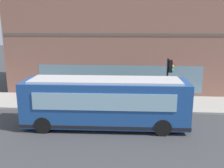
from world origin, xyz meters
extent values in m
plane|color=#38383A|center=(0.00, 0.00, 0.00)|extent=(120.00, 120.00, 0.00)
cube|color=#9E9991|center=(4.68, 0.00, 0.07)|extent=(4.16, 40.00, 0.15)
cube|color=#8C5B4C|center=(10.80, 0.00, 4.92)|extent=(8.08, 20.52, 9.83)
cube|color=brown|center=(6.91, 0.00, 5.41)|extent=(0.36, 20.11, 0.24)
cube|color=slate|center=(6.81, 0.00, 1.60)|extent=(0.12, 14.36, 2.40)
cube|color=#1E478C|center=(-0.07, 0.55, 1.60)|extent=(2.70, 10.05, 2.70)
cube|color=silver|center=(-0.07, 0.55, 3.01)|extent=(2.30, 9.04, 0.12)
cube|color=#8CB2C6|center=(-0.17, 5.53, 2.05)|extent=(2.20, 0.12, 1.20)
cube|color=#8CB2C6|center=(1.20, 0.57, 2.00)|extent=(0.22, 8.20, 1.00)
cube|color=#8CB2C6|center=(-1.34, 0.52, 2.00)|extent=(0.22, 8.20, 1.00)
cube|color=black|center=(-0.07, 0.55, 0.43)|extent=(2.74, 10.09, 0.20)
cylinder|color=black|center=(1.01, 4.17, 0.50)|extent=(0.32, 1.01, 1.00)
cylinder|color=black|center=(-1.29, 4.12, 0.50)|extent=(0.32, 1.01, 1.00)
cylinder|color=black|center=(1.15, -2.83, 0.50)|extent=(0.32, 1.01, 1.00)
cylinder|color=black|center=(-1.15, -2.87, 0.50)|extent=(0.32, 1.01, 1.00)
cylinder|color=black|center=(3.25, -3.65, 2.03)|extent=(0.14, 0.14, 3.75)
cube|color=black|center=(3.25, -3.84, 3.35)|extent=(0.32, 0.24, 0.90)
sphere|color=red|center=(3.25, -3.97, 3.63)|extent=(0.20, 0.20, 0.20)
sphere|color=yellow|center=(3.25, -3.97, 3.35)|extent=(0.20, 0.20, 0.20)
sphere|color=green|center=(3.25, -3.97, 3.07)|extent=(0.20, 0.20, 0.20)
cylinder|color=gold|center=(6.08, -4.49, 0.43)|extent=(0.24, 0.24, 0.55)
sphere|color=gold|center=(6.08, -4.49, 0.78)|extent=(0.22, 0.22, 0.22)
cylinder|color=gold|center=(6.08, -4.66, 0.48)|extent=(0.10, 0.12, 0.10)
cylinder|color=gold|center=(6.25, -4.49, 0.48)|extent=(0.12, 0.10, 0.10)
cylinder|color=silver|center=(5.36, -1.85, 0.58)|extent=(0.14, 0.14, 0.87)
cylinder|color=silver|center=(5.54, -1.83, 0.58)|extent=(0.14, 0.14, 0.87)
cylinder|color=#99994C|center=(5.45, -1.84, 1.36)|extent=(0.32, 0.32, 0.69)
sphere|color=beige|center=(5.45, -1.84, 1.82)|extent=(0.23, 0.23, 0.23)
cylinder|color=#3359A5|center=(3.41, -4.88, 0.58)|extent=(0.14, 0.14, 0.85)
cylinder|color=#3359A5|center=(3.55, -5.00, 0.58)|extent=(0.14, 0.14, 0.85)
cylinder|color=silver|center=(3.48, -4.94, 1.34)|extent=(0.32, 0.32, 0.68)
sphere|color=beige|center=(3.48, -4.94, 1.80)|extent=(0.23, 0.23, 0.23)
cube|color=#BF3F19|center=(4.32, -2.28, 0.60)|extent=(0.44, 0.40, 0.90)
cube|color=#8CB2C6|center=(4.32, -2.49, 0.78)|extent=(0.35, 0.03, 0.30)
camera|label=1|loc=(-14.76, -0.95, 6.28)|focal=40.19mm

